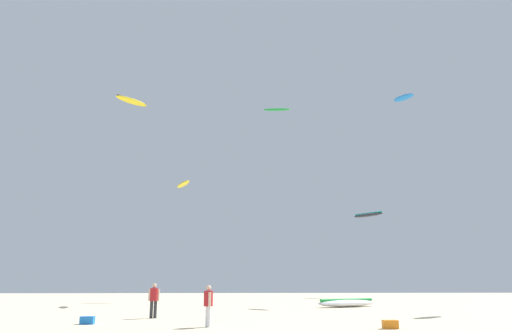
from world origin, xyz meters
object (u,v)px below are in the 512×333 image
at_px(person_foreground, 208,302).
at_px(kite_aloft_4, 368,215).
at_px(person_midground, 154,298).
at_px(kite_aloft_3, 277,110).
at_px(kite_aloft_6, 132,101).
at_px(kite_aloft_7, 183,184).
at_px(kite_grounded_near, 347,303).
at_px(gear_bag, 390,324).
at_px(cooler_box, 87,320).
at_px(kite_aloft_1, 404,98).

bearing_deg(person_foreground, kite_aloft_4, -132.61).
height_order(person_midground, kite_aloft_3, kite_aloft_3).
bearing_deg(person_midground, kite_aloft_6, 7.20).
bearing_deg(kite_aloft_7, kite_aloft_4, 36.84).
xyz_separation_m(person_midground, kite_grounded_near, (11.81, 9.69, -0.69)).
relative_size(person_midground, kite_aloft_4, 0.42).
distance_m(person_foreground, kite_aloft_3, 36.46).
bearing_deg(kite_aloft_6, gear_bag, -56.93).
distance_m(person_foreground, kite_aloft_7, 21.83).
bearing_deg(person_midground, kite_aloft_3, -28.90).
height_order(cooler_box, kite_aloft_3, kite_aloft_3).
bearing_deg(kite_aloft_1, kite_grounded_near, -139.81).
relative_size(gear_bag, kite_aloft_3, 0.18).
distance_m(kite_aloft_4, kite_aloft_6, 29.17).
bearing_deg(kite_aloft_4, cooler_box, -123.18).
height_order(person_midground, kite_aloft_7, kite_aloft_7).
distance_m(person_foreground, kite_aloft_1, 31.61).
bearing_deg(kite_aloft_6, person_midground, -72.24).
relative_size(cooler_box, kite_aloft_7, 0.18).
relative_size(cooler_box, kite_aloft_4, 0.14).
bearing_deg(person_midground, person_foreground, -158.83).
relative_size(kite_grounded_near, kite_aloft_7, 1.62).
xyz_separation_m(person_midground, gear_bag, (9.95, -5.68, -0.81)).
distance_m(person_foreground, cooler_box, 5.44).
distance_m(person_midground, gear_bag, 11.49).
bearing_deg(cooler_box, kite_aloft_4, 56.82).
bearing_deg(cooler_box, kite_grounded_near, 42.55).
bearing_deg(person_midground, kite_aloft_7, -8.92).
distance_m(person_midground, kite_aloft_1, 30.47).
height_order(gear_bag, kite_aloft_3, kite_aloft_3).
xyz_separation_m(kite_grounded_near, kite_aloft_6, (-17.86, 9.22, 18.25)).
distance_m(kite_aloft_1, kite_aloft_3, 14.63).
distance_m(kite_grounded_near, kite_aloft_3, 25.85).
bearing_deg(gear_bag, kite_aloft_6, 123.07).
relative_size(kite_aloft_1, kite_aloft_6, 0.64).
relative_size(kite_aloft_4, kite_aloft_6, 1.21).
height_order(kite_grounded_near, kite_aloft_3, kite_aloft_3).
relative_size(person_midground, kite_aloft_1, 0.80).
height_order(person_foreground, gear_bag, person_foreground).
bearing_deg(person_foreground, kite_aloft_3, -117.56).
bearing_deg(kite_grounded_near, kite_aloft_3, 101.77).
xyz_separation_m(kite_aloft_6, kite_aloft_7, (5.63, -3.92, -8.86)).
bearing_deg(kite_aloft_1, kite_aloft_3, 138.64).
xyz_separation_m(cooler_box, kite_aloft_1, (21.57, 19.25, 18.02)).
xyz_separation_m(person_foreground, kite_aloft_7, (-3.36, 19.72, 8.72)).
height_order(kite_grounded_near, kite_aloft_6, kite_aloft_6).
xyz_separation_m(kite_grounded_near, kite_aloft_4, (7.54, 20.11, 8.92)).
xyz_separation_m(kite_grounded_near, cooler_box, (-14.04, -12.88, -0.12)).
relative_size(person_midground, kite_aloft_6, 0.51).
relative_size(person_midground, kite_aloft_7, 0.54).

